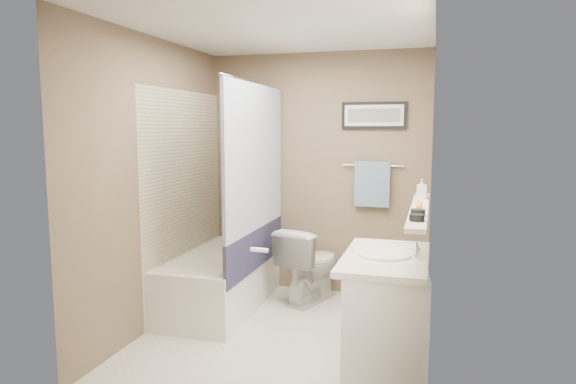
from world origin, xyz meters
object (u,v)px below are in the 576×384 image
(candle_bowl_near, at_px, (417,218))
(vanity, at_px, (386,321))
(glass_jar, at_px, (422,191))
(soap_bottle, at_px, (422,189))
(hair_brush_front, at_px, (419,206))
(candle_bowl_far, at_px, (418,213))
(toilet, at_px, (310,264))
(bathtub, at_px, (221,281))

(candle_bowl_near, bearing_deg, vanity, 130.50)
(candle_bowl_near, bearing_deg, glass_jar, 90.00)
(glass_jar, height_order, soap_bottle, soap_bottle)
(vanity, bearing_deg, hair_brush_front, 47.21)
(candle_bowl_far, xyz_separation_m, hair_brush_front, (0.00, 0.26, 0.00))
(toilet, distance_m, candle_bowl_far, 1.90)
(glass_jar, xyz_separation_m, soap_bottle, (0.00, -0.11, 0.03))
(vanity, distance_m, glass_jar, 1.18)
(toilet, height_order, glass_jar, glass_jar)
(bathtub, height_order, toilet, toilet)
(candle_bowl_near, relative_size, hair_brush_front, 0.41)
(candle_bowl_near, bearing_deg, hair_brush_front, 90.00)
(candle_bowl_near, height_order, glass_jar, glass_jar)
(toilet, distance_m, candle_bowl_near, 2.05)
(candle_bowl_near, height_order, hair_brush_front, hair_brush_front)
(hair_brush_front, relative_size, soap_bottle, 1.41)
(toilet, relative_size, vanity, 0.80)
(bathtub, height_order, soap_bottle, soap_bottle)
(candle_bowl_far, relative_size, soap_bottle, 0.58)
(candle_bowl_near, xyz_separation_m, hair_brush_front, (0.00, 0.45, 0.00))
(candle_bowl_near, bearing_deg, toilet, 122.84)
(toilet, bearing_deg, bathtub, 46.52)
(hair_brush_front, bearing_deg, glass_jar, 90.00)
(vanity, distance_m, candle_bowl_far, 0.76)
(vanity, xyz_separation_m, candle_bowl_near, (0.19, -0.22, 0.73))
(candle_bowl_far, bearing_deg, toilet, 126.27)
(toilet, distance_m, vanity, 1.62)
(toilet, bearing_deg, glass_jar, 173.09)
(toilet, bearing_deg, vanity, 140.24)
(candle_bowl_far, height_order, hair_brush_front, hair_brush_front)
(hair_brush_front, distance_m, glass_jar, 0.65)
(bathtub, bearing_deg, soap_bottle, -7.08)
(vanity, height_order, soap_bottle, soap_bottle)
(hair_brush_front, bearing_deg, soap_bottle, 90.00)
(candle_bowl_far, bearing_deg, bathtub, 150.63)
(candle_bowl_far, bearing_deg, glass_jar, 90.00)
(candle_bowl_far, height_order, glass_jar, glass_jar)
(hair_brush_front, xyz_separation_m, glass_jar, (0.00, 0.65, 0.03))
(bathtub, bearing_deg, glass_jar, -3.70)
(toilet, relative_size, glass_jar, 7.24)
(bathtub, relative_size, glass_jar, 15.00)
(toilet, relative_size, soap_bottle, 4.64)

